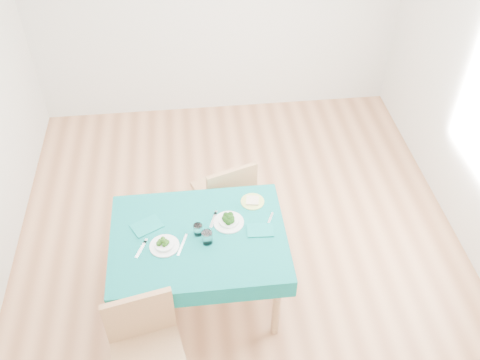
{
  "coord_description": "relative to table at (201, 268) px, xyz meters",
  "views": [
    {
      "loc": [
        -0.35,
        -3.08,
        3.7
      ],
      "look_at": [
        0.0,
        0.0,
        0.85
      ],
      "focal_mm": 40.0,
      "sensor_mm": 36.0,
      "label": 1
    }
  ],
  "objects": [
    {
      "name": "fork_far",
      "position": [
        0.12,
        0.15,
        0.38
      ],
      "size": [
        0.07,
        0.16,
        0.0
      ],
      "primitive_type": "cube",
      "rotation": [
        0.0,
        0.0,
        -0.31
      ],
      "color": "silver",
      "rests_on": "table"
    },
    {
      "name": "knife_near",
      "position": [
        -0.12,
        -0.07,
        0.38
      ],
      "size": [
        0.08,
        0.2,
        0.0
      ],
      "primitive_type": "cube",
      "rotation": [
        0.0,
        0.0,
        -0.34
      ],
      "color": "silver",
      "rests_on": "table"
    },
    {
      "name": "room_shell",
      "position": [
        0.36,
        0.47,
        0.97
      ],
      "size": [
        4.02,
        4.52,
        2.73
      ],
      "color": "#A56A44",
      "rests_on": "ground"
    },
    {
      "name": "bowl_near",
      "position": [
        -0.25,
        -0.07,
        0.41
      ],
      "size": [
        0.22,
        0.22,
        0.07
      ],
      "primitive_type": null,
      "color": "white",
      "rests_on": "table"
    },
    {
      "name": "chair_far",
      "position": [
        0.24,
        0.79,
        0.18
      ],
      "size": [
        0.58,
        0.6,
        1.11
      ],
      "primitive_type": "cube",
      "rotation": [
        0.0,
        0.0,
        3.47
      ],
      "color": "#A7794E",
      "rests_on": "ground"
    },
    {
      "name": "tumbler_center",
      "position": [
        0.0,
        0.03,
        0.42
      ],
      "size": [
        0.07,
        0.07,
        0.09
      ],
      "primitive_type": "cylinder",
      "color": "white",
      "rests_on": "table"
    },
    {
      "name": "fork_near",
      "position": [
        -0.41,
        -0.08,
        0.38
      ],
      "size": [
        0.09,
        0.16,
        0.0
      ],
      "primitive_type": "cube",
      "rotation": [
        0.0,
        0.0,
        -0.4
      ],
      "color": "silver",
      "rests_on": "table"
    },
    {
      "name": "side_plate",
      "position": [
        0.44,
        0.31,
        0.38
      ],
      "size": [
        0.18,
        0.18,
        0.01
      ],
      "primitive_type": "cylinder",
      "color": "#C9DB6B",
      "rests_on": "table"
    },
    {
      "name": "tumbler_side",
      "position": [
        0.06,
        -0.06,
        0.43
      ],
      "size": [
        0.08,
        0.08,
        0.1
      ],
      "primitive_type": "cylinder",
      "color": "white",
      "rests_on": "table"
    },
    {
      "name": "napkin_far",
      "position": [
        0.46,
        0.0,
        0.38
      ],
      "size": [
        0.2,
        0.15,
        0.01
      ],
      "primitive_type": "cube",
      "rotation": [
        0.0,
        0.0,
        -0.07
      ],
      "color": "#0D716C",
      "rests_on": "table"
    },
    {
      "name": "chair_near",
      "position": [
        -0.38,
        -0.77,
        0.2
      ],
      "size": [
        0.56,
        0.59,
        1.16
      ],
      "primitive_type": "cube",
      "rotation": [
        0.0,
        0.0,
        0.21
      ],
      "color": "#A7794E",
      "rests_on": "ground"
    },
    {
      "name": "bowl_far",
      "position": [
        0.23,
        0.11,
        0.41
      ],
      "size": [
        0.23,
        0.23,
        0.07
      ],
      "primitive_type": null,
      "color": "white",
      "rests_on": "table"
    },
    {
      "name": "napkin_near",
      "position": [
        -0.37,
        0.14,
        0.39
      ],
      "size": [
        0.26,
        0.23,
        0.01
      ],
      "primitive_type": "cube",
      "rotation": [
        0.0,
        0.0,
        0.48
      ],
      "color": "#0D716C",
      "rests_on": "table"
    },
    {
      "name": "knife_far",
      "position": [
        0.53,
        0.07,
        0.38
      ],
      "size": [
        0.11,
        0.21,
        0.0
      ],
      "primitive_type": "cube",
      "rotation": [
        0.0,
        0.0,
        -0.44
      ],
      "color": "silver",
      "rests_on": "table"
    },
    {
      "name": "bread_slice",
      "position": [
        0.44,
        0.31,
        0.4
      ],
      "size": [
        0.11,
        0.11,
        0.01
      ],
      "primitive_type": "cube",
      "rotation": [
        0.0,
        0.0,
        -0.18
      ],
      "color": "beige",
      "rests_on": "side_plate"
    },
    {
      "name": "table",
      "position": [
        0.0,
        0.0,
        0.0
      ],
      "size": [
        1.28,
        0.98,
        0.76
      ],
      "primitive_type": "cube",
      "color": "#096663",
      "rests_on": "ground"
    }
  ]
}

